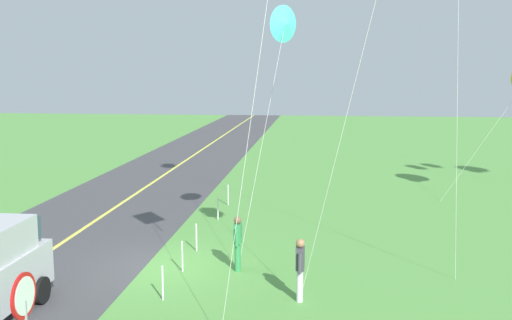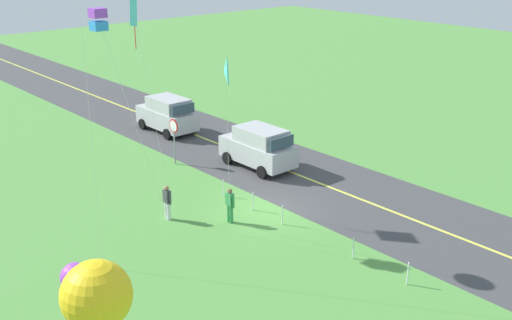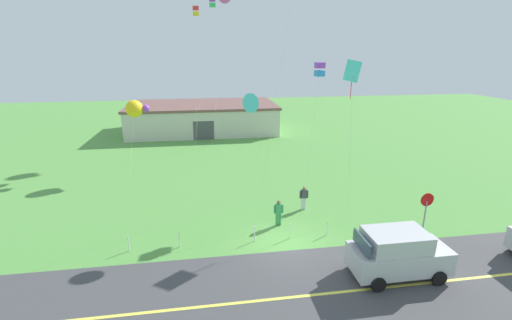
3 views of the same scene
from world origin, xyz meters
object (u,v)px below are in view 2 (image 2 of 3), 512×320
object	(u,v)px
stop_sign	(174,133)
kite_red_low	(226,72)
car_suv_foreground	(259,147)
kite_orange_near	(95,294)
person_adult_near	(230,204)
kite_blue_mid	(98,20)
person_adult_companion	(167,201)
kite_cyan_top	(134,16)
car_parked_east_near	(167,114)

from	to	relation	value
stop_sign	kite_red_low	bearing A→B (deg)	158.47
car_suv_foreground	kite_orange_near	size ratio (longest dim) A/B	0.72
stop_sign	person_adult_near	xyz separation A→B (m)	(-7.73, 2.37, -0.94)
person_adult_near	kite_red_low	size ratio (longest dim) A/B	0.21
kite_orange_near	person_adult_near	bearing A→B (deg)	-49.03
person_adult_near	kite_blue_mid	size ratio (longest dim) A/B	0.17
car_suv_foreground	kite_orange_near	distance (m)	21.97
person_adult_companion	kite_cyan_top	xyz separation A→B (m)	(2.45, -0.40, 7.77)
car_suv_foreground	stop_sign	distance (m)	4.66
kite_orange_near	kite_cyan_top	bearing A→B (deg)	-34.08
stop_sign	person_adult_companion	bearing A→B (deg)	143.08
car_suv_foreground	person_adult_companion	xyz separation A→B (m)	(-2.25, 7.36, -0.29)
car_parked_east_near	kite_orange_near	bearing A→B (deg)	143.94
person_adult_companion	kite_red_low	size ratio (longest dim) A/B	0.21
car_suv_foreground	car_parked_east_near	size ratio (longest dim) A/B	1.00
stop_sign	kite_blue_mid	world-z (taller)	kite_blue_mid
stop_sign	kite_red_low	distance (m)	11.17
car_parked_east_near	person_adult_near	size ratio (longest dim) A/B	2.75
stop_sign	car_parked_east_near	bearing A→B (deg)	-30.05
kite_orange_near	stop_sign	bearing A→B (deg)	-37.73
car_parked_east_near	kite_orange_near	xyz separation A→B (m)	(-22.54, 16.41, 4.29)
kite_blue_mid	kite_orange_near	world-z (taller)	kite_blue_mid
car_parked_east_near	person_adult_companion	bearing A→B (deg)	146.26
person_adult_companion	kite_blue_mid	distance (m)	8.22
stop_sign	person_adult_companion	distance (m)	7.13
person_adult_near	kite_cyan_top	world-z (taller)	kite_cyan_top
kite_cyan_top	person_adult_near	bearing A→B (deg)	-162.00
car_parked_east_near	kite_red_low	distance (m)	16.94
car_suv_foreground	kite_red_low	bearing A→B (deg)	130.51
kite_blue_mid	kite_cyan_top	world-z (taller)	kite_cyan_top
stop_sign	kite_blue_mid	distance (m)	10.28
person_adult_near	kite_red_low	xyz separation A→B (m)	(-1.42, 1.23, 6.23)
kite_red_low	kite_blue_mid	xyz separation A→B (m)	(4.75, 2.55, 1.66)
person_adult_near	kite_orange_near	xyz separation A→B (m)	(-9.55, 11.00, 4.58)
kite_cyan_top	kite_orange_near	bearing A→B (deg)	145.92
car_parked_east_near	kite_blue_mid	distance (m)	15.35
kite_cyan_top	stop_sign	bearing A→B (deg)	-50.24
car_parked_east_near	kite_red_low	size ratio (longest dim) A/B	0.57
kite_blue_mid	kite_cyan_top	distance (m)	2.61
car_parked_east_near	person_adult_near	world-z (taller)	car_parked_east_near
car_parked_east_near	person_adult_near	distance (m)	14.07
car_suv_foreground	kite_blue_mid	world-z (taller)	kite_blue_mid
car_suv_foreground	kite_orange_near	xyz separation A→B (m)	(-13.88, 16.49, 4.29)
stop_sign	person_adult_near	distance (m)	8.14
car_parked_east_near	kite_red_low	bearing A→B (deg)	155.22
car_parked_east_near	kite_cyan_top	size ratio (longest dim) A/B	0.46
person_adult_near	person_adult_companion	size ratio (longest dim) A/B	1.00
car_suv_foreground	car_parked_east_near	xyz separation A→B (m)	(8.66, 0.08, 0.00)
kite_blue_mid	kite_orange_near	size ratio (longest dim) A/B	1.50
car_parked_east_near	kite_orange_near	distance (m)	28.21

